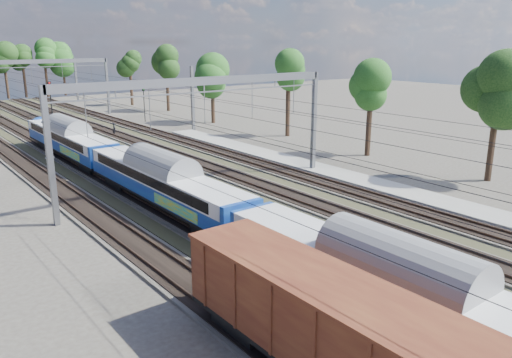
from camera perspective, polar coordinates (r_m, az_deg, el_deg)
track_bed at (r=52.35m, az=-14.48°, el=2.32°), size 21.00×130.00×0.34m
platform at (r=40.47m, az=16.88°, el=-1.57°), size 3.00×70.00×0.30m
catenary at (r=58.58m, az=-17.68°, el=9.69°), size 25.65×130.00×9.00m
tree_belt at (r=97.60m, az=-22.60°, el=12.24°), size 39.27×101.04×12.33m
emu_train at (r=35.20m, az=-10.40°, el=0.23°), size 2.84×60.11×4.15m
freight_boxcar at (r=17.15m, az=10.23°, el=-17.29°), size 3.03×14.64×3.78m
worker at (r=66.09m, az=-15.90°, el=5.50°), size 0.50×0.66×1.62m
signal_near at (r=72.67m, az=-22.40°, el=8.40°), size 0.45×0.41×6.46m
signal_far at (r=76.31m, az=-12.69°, el=8.85°), size 0.35×0.32×5.19m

